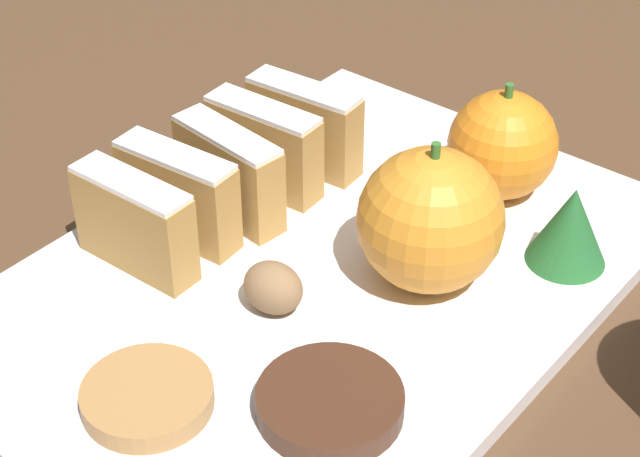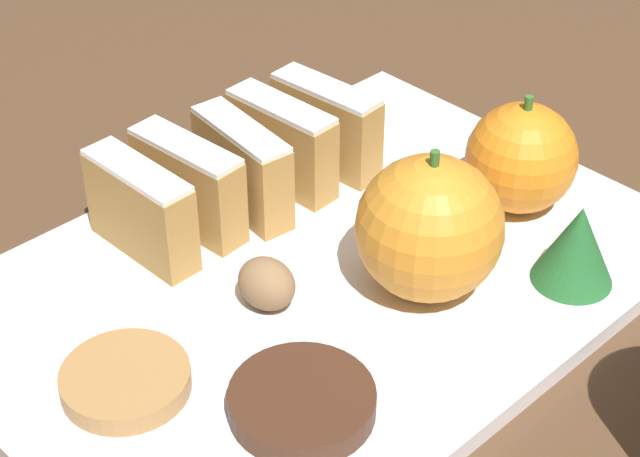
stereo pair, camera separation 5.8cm
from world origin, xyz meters
The scene contains 13 objects.
ground_plane centered at (0.00, 0.00, 0.00)m, with size 6.00×6.00×0.00m, color #513823.
serving_platter centered at (0.00, 0.00, 0.01)m, with size 0.27×0.39×0.01m.
stollen_slice_front centered at (-0.08, -0.06, 0.04)m, with size 0.08×0.02×0.06m.
stollen_slice_second centered at (-0.08, -0.02, 0.04)m, with size 0.08×0.03×0.06m.
stollen_slice_third centered at (-0.08, 0.01, 0.04)m, with size 0.08×0.03×0.06m.
stollen_slice_fourth centered at (-0.08, 0.05, 0.04)m, with size 0.08×0.03×0.06m.
stollen_slice_fifth centered at (-0.08, 0.08, 0.04)m, with size 0.08×0.03×0.06m.
orange_near centered at (0.03, 0.13, 0.05)m, with size 0.07×0.07×0.07m.
orange_far centered at (0.05, 0.03, 0.05)m, with size 0.08×0.08×0.09m.
walnut centered at (0.00, -0.04, 0.03)m, with size 0.03×0.03×0.03m.
chocolate_cookie centered at (0.07, -0.08, 0.02)m, with size 0.07×0.07×0.01m.
gingerbread_cookie centered at (0.00, -0.13, 0.02)m, with size 0.06×0.06×0.01m.
evergreen_sprig centered at (0.10, 0.10, 0.04)m, with size 0.05×0.05×0.05m.
Camera 2 is at (0.33, -0.32, 0.39)m, focal length 60.00 mm.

